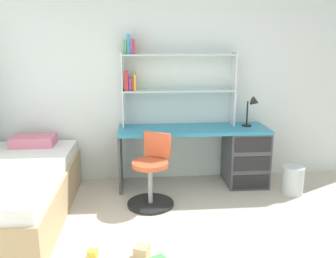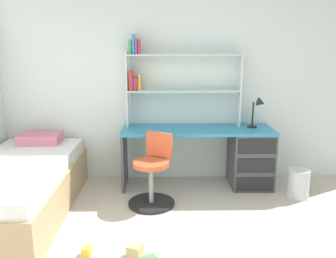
# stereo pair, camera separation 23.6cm
# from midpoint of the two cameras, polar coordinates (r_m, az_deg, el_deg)

# --- Properties ---
(room_shell) EXTENTS (5.58, 5.83, 2.56)m
(room_shell) POSITION_cam_midpoint_polar(r_m,az_deg,el_deg) (3.42, -18.52, 4.83)
(room_shell) COLOR silver
(room_shell) RESTS_ON ground_plane
(desk) EXTENTS (1.85, 0.56, 0.75)m
(desk) POSITION_cam_midpoint_polar(r_m,az_deg,el_deg) (4.53, 8.72, -3.78)
(desk) COLOR teal
(desk) RESTS_ON ground_plane
(bookshelf_hutch) EXTENTS (1.41, 0.22, 1.13)m
(bookshelf_hutch) POSITION_cam_midpoint_polar(r_m,az_deg,el_deg) (4.39, -1.83, 8.58)
(bookshelf_hutch) COLOR silver
(bookshelf_hutch) RESTS_ON desk
(desk_lamp) EXTENTS (0.20, 0.17, 0.38)m
(desk_lamp) POSITION_cam_midpoint_polar(r_m,az_deg,el_deg) (4.48, 12.14, 3.56)
(desk_lamp) COLOR black
(desk_lamp) RESTS_ON desk
(swivel_chair) EXTENTS (0.52, 0.52, 0.80)m
(swivel_chair) POSITION_cam_midpoint_polar(r_m,az_deg,el_deg) (3.95, -4.40, -7.82)
(swivel_chair) COLOR black
(swivel_chair) RESTS_ON ground_plane
(bed_platform) EXTENTS (1.01, 2.03, 0.68)m
(bed_platform) POSITION_cam_midpoint_polar(r_m,az_deg,el_deg) (4.03, -24.97, -9.25)
(bed_platform) COLOR tan
(bed_platform) RESTS_ON ground_plane
(waste_bin) EXTENTS (0.26, 0.26, 0.34)m
(waste_bin) POSITION_cam_midpoint_polar(r_m,az_deg,el_deg) (4.48, 18.08, -7.88)
(waste_bin) COLOR silver
(waste_bin) RESTS_ON ground_plane
(toy_block_natural_0) EXTENTS (0.15, 0.15, 0.12)m
(toy_block_natural_0) POSITION_cam_midpoint_polar(r_m,az_deg,el_deg) (3.14, -6.53, -19.21)
(toy_block_natural_0) COLOR tan
(toy_block_natural_0) RESTS_ON ground_plane
(toy_block_yellow_3) EXTENTS (0.09, 0.09, 0.08)m
(toy_block_yellow_3) POSITION_cam_midpoint_polar(r_m,az_deg,el_deg) (3.23, -14.27, -19.08)
(toy_block_yellow_3) COLOR gold
(toy_block_yellow_3) RESTS_ON ground_plane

